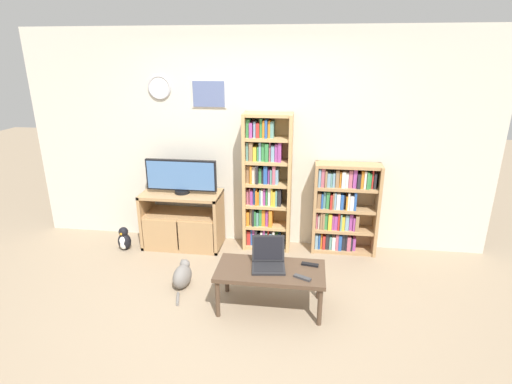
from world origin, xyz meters
The scene contains 12 objects.
ground_plane centered at (0.00, 0.00, 0.00)m, with size 18.00×18.00×0.00m, color gray.
wall_back centered at (-0.01, 1.76, 1.30)m, with size 5.63×0.09×2.60m.
tv_stand centered at (-0.86, 1.45, 0.35)m, with size 0.96×0.47×0.70m.
television centered at (-0.84, 1.45, 0.91)m, with size 0.86×0.18×0.42m.
bookshelf_tall centered at (0.16, 1.58, 0.82)m, with size 0.57×0.29×1.67m.
bookshelf_short centered at (1.09, 1.59, 0.56)m, with size 0.76×0.26×1.10m.
coffee_table centered at (0.36, 0.31, 0.36)m, with size 1.01×0.50×0.41m.
laptop centered at (0.33, 0.36, 0.48)m, with size 0.34×0.33×0.27m.
remote_near_laptop centered at (0.65, 0.18, 0.42)m, with size 0.16×0.11×0.02m.
remote_far_from_laptop centered at (0.72, 0.42, 0.42)m, with size 0.17×0.07×0.02m.
cat centered at (-0.58, 0.54, 0.12)m, with size 0.20×0.50×0.28m.
penguin_figurine centered at (-1.55, 1.24, 0.14)m, with size 0.16×0.14×0.30m.
Camera 1 is at (0.66, -2.94, 2.30)m, focal length 28.00 mm.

